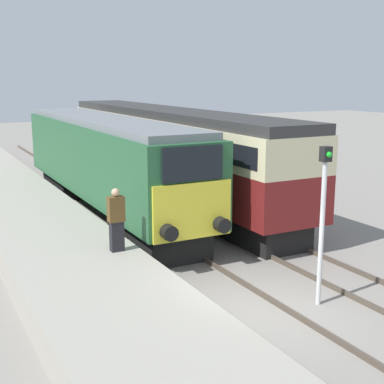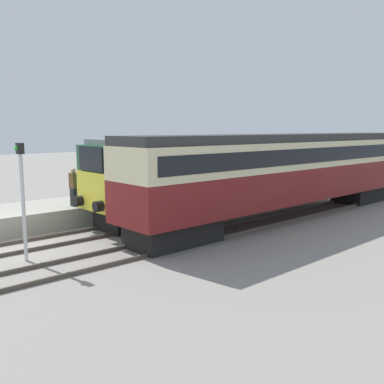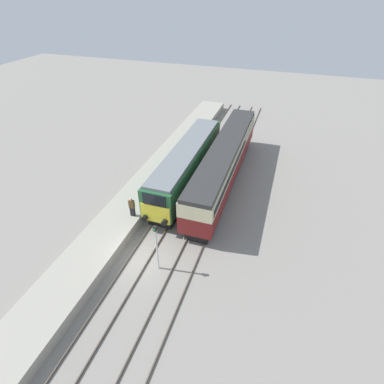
% 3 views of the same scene
% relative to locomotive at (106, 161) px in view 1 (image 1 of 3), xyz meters
% --- Properties ---
extents(ground_plane, '(120.00, 120.00, 0.00)m').
position_rel_locomotive_xyz_m(ground_plane, '(0.00, -10.82, -2.23)').
color(ground_plane, gray).
extents(platform_left, '(3.50, 50.00, 0.89)m').
position_rel_locomotive_xyz_m(platform_left, '(-3.30, -2.82, -1.79)').
color(platform_left, '#9E998C').
rests_on(platform_left, ground_plane).
extents(rails_near_track, '(1.51, 60.00, 0.14)m').
position_rel_locomotive_xyz_m(rails_near_track, '(0.00, -5.82, -2.16)').
color(rails_near_track, '#4C4238').
rests_on(rails_near_track, ground_plane).
extents(rails_far_track, '(1.50, 60.00, 0.14)m').
position_rel_locomotive_xyz_m(rails_far_track, '(3.40, -5.82, -2.16)').
color(rails_far_track, '#4C4238').
rests_on(rails_far_track, ground_plane).
extents(locomotive, '(2.70, 15.55, 3.97)m').
position_rel_locomotive_xyz_m(locomotive, '(0.00, 0.00, 0.00)').
color(locomotive, black).
rests_on(locomotive, ground_plane).
extents(passenger_carriage, '(2.75, 19.24, 4.16)m').
position_rel_locomotive_xyz_m(passenger_carriage, '(3.40, 1.45, 0.29)').
color(passenger_carriage, black).
rests_on(passenger_carriage, ground_plane).
extents(person_on_platform, '(0.44, 0.26, 1.75)m').
position_rel_locomotive_xyz_m(person_on_platform, '(-2.19, -7.29, -0.47)').
color(person_on_platform, black).
rests_on(person_on_platform, platform_left).
extents(signal_post, '(0.24, 0.28, 3.96)m').
position_rel_locomotive_xyz_m(signal_post, '(1.70, -11.05, 0.12)').
color(signal_post, silver).
rests_on(signal_post, ground_plane).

